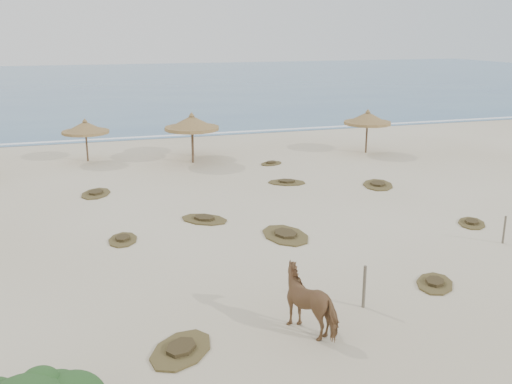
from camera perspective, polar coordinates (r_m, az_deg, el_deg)
The scene contains 20 objects.
ground at distance 18.84m, azimuth -2.47°, elevation -8.21°, with size 160.00×160.00×0.00m, color beige.
ocean at distance 92.06m, azimuth -15.00°, elevation 10.53°, with size 200.00×100.00×0.01m, color #2C5886.
foam_line at distance 43.54m, azimuth -11.50°, elevation 5.37°, with size 70.00×0.60×0.01m, color white.
palapa_2 at distance 35.95m, azimuth -16.70°, elevation 6.15°, with size 3.19×3.19×2.62m.
palapa_3 at distance 36.14m, azimuth -6.39°, elevation 6.82°, with size 3.40×3.40×2.67m.
palapa_4 at distance 34.23m, azimuth -6.44°, elevation 6.81°, with size 3.78×3.78×3.05m.
palapa_5 at distance 37.65m, azimuth 11.09°, elevation 7.19°, with size 3.95×3.95×2.85m.
horse at distance 15.31m, azimuth 5.65°, elevation -10.76°, with size 0.90×1.99×1.68m, color brown.
fence_post_near at distance 16.75m, azimuth 10.77°, elevation -9.28°, with size 0.10×0.10×1.28m, color #635A4A.
fence_post_far at distance 23.17m, azimuth 23.57°, elevation -3.48°, with size 0.08×0.08×1.07m, color #635A4A.
scrub_2 at distance 22.25m, azimuth -13.18°, elevation -4.63°, with size 1.37×1.83×0.16m.
scrub_3 at distance 24.05m, azimuth -5.20°, elevation -2.71°, with size 2.45×2.42×0.16m.
scrub_4 at distance 25.11m, azimuth 20.76°, elevation -2.91°, with size 1.79×1.95×0.16m.
scrub_5 at distance 29.94m, azimuth 12.09°, elevation 0.73°, with size 2.35×2.74×0.16m.
scrub_7 at distance 29.81m, azimuth 3.09°, elevation 1.00°, with size 2.30×1.93×0.16m.
scrub_9 at distance 22.17m, azimuth 2.96°, elevation -4.29°, with size 1.83×2.64×0.16m.
scrub_10 at distance 34.07m, azimuth 1.53°, elevation 2.90°, with size 1.76×1.54×0.16m.
scrub_11 at distance 14.79m, azimuth -7.50°, elevation -15.34°, with size 2.34×2.45×0.16m.
scrub_12 at distance 18.93m, azimuth 17.45°, elevation -8.69°, with size 1.92×2.04×0.16m.
scrub_13 at distance 28.79m, azimuth -15.73°, elevation -0.12°, with size 1.90×2.36×0.16m.
Camera 1 is at (-4.42, -16.63, 7.67)m, focal length 40.00 mm.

